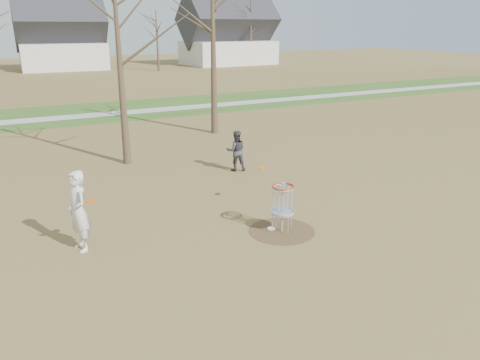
% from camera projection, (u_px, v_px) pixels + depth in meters
% --- Properties ---
extents(ground, '(160.00, 160.00, 0.00)m').
position_uv_depth(ground, '(282.00, 231.00, 12.72)').
color(ground, brown).
rests_on(ground, ground).
extents(green_band, '(160.00, 8.00, 0.01)m').
position_uv_depth(green_band, '(108.00, 111.00, 30.38)').
color(green_band, '#2D5119').
rests_on(green_band, ground).
extents(footpath, '(160.00, 1.50, 0.01)m').
position_uv_depth(footpath, '(112.00, 114.00, 29.53)').
color(footpath, '#9E9E99').
rests_on(footpath, green_band).
extents(dirt_circle, '(1.80, 1.80, 0.01)m').
position_uv_depth(dirt_circle, '(282.00, 231.00, 12.72)').
color(dirt_circle, '#47331E').
rests_on(dirt_circle, ground).
extents(player_standing, '(0.62, 0.82, 2.04)m').
position_uv_depth(player_standing, '(78.00, 211.00, 11.37)').
color(player_standing, silver).
rests_on(player_standing, ground).
extents(player_throwing, '(0.91, 0.80, 1.56)m').
position_uv_depth(player_throwing, '(236.00, 151.00, 17.79)').
color(player_throwing, '#38373D').
rests_on(player_throwing, ground).
extents(disc_grounded, '(0.22, 0.22, 0.02)m').
position_uv_depth(disc_grounded, '(271.00, 228.00, 12.83)').
color(disc_grounded, white).
rests_on(disc_grounded, dirt_circle).
extents(discs_in_play, '(5.35, 0.87, 0.08)m').
position_uv_depth(discs_in_play, '(190.00, 182.00, 12.72)').
color(discs_in_play, orange).
rests_on(discs_in_play, ground).
extents(disc_golf_basket, '(0.64, 0.64, 1.35)m').
position_uv_depth(disc_golf_basket, '(283.00, 200.00, 12.43)').
color(disc_golf_basket, '#9EA3AD').
rests_on(disc_golf_basket, ground).
extents(bare_trees, '(52.62, 44.98, 9.00)m').
position_uv_depth(bare_trees, '(86.00, 25.00, 41.92)').
color(bare_trees, '#382B1E').
rests_on(bare_trees, ground).
extents(houses_row, '(56.51, 10.01, 7.26)m').
position_uv_depth(houses_row, '(83.00, 40.00, 57.71)').
color(houses_row, silver).
rests_on(houses_row, ground).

